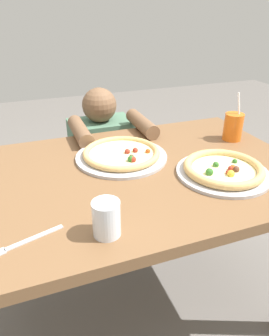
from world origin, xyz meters
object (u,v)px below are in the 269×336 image
(drink_cup_colored, at_px, (233,127))
(pizza_near, at_px, (223,170))
(fork, at_px, (23,243))
(pizza_far, at_px, (122,154))
(water_cup_clear, at_px, (107,218))
(diner_seated, at_px, (103,171))

(drink_cup_colored, bearing_deg, pizza_near, -130.84)
(drink_cup_colored, distance_m, fork, 1.03)
(pizza_far, height_order, fork, pizza_far)
(water_cup_clear, distance_m, fork, 0.23)
(pizza_far, bearing_deg, pizza_near, -40.57)
(drink_cup_colored, height_order, fork, drink_cup_colored)
(pizza_far, height_order, water_cup_clear, water_cup_clear)
(fork, xyz_separation_m, diner_seated, (0.44, 0.88, -0.32))
(pizza_near, height_order, fork, pizza_near)
(diner_seated, bearing_deg, water_cup_clear, -103.70)
(pizza_far, distance_m, drink_cup_colored, 0.54)
(water_cup_clear, height_order, diner_seated, diner_seated)
(fork, height_order, diner_seated, diner_seated)
(pizza_near, distance_m, diner_seated, 0.86)
(pizza_near, relative_size, pizza_far, 0.92)
(drink_cup_colored, distance_m, diner_seated, 0.79)
(water_cup_clear, xyz_separation_m, diner_seated, (0.22, 0.92, -0.37))
(pizza_far, xyz_separation_m, diner_seated, (0.04, 0.48, -0.33))
(pizza_near, relative_size, diner_seated, 0.37)
(water_cup_clear, bearing_deg, pizza_near, 19.46)
(drink_cup_colored, bearing_deg, fork, -156.79)
(pizza_far, distance_m, fork, 0.56)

